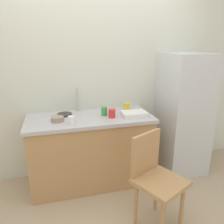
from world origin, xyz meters
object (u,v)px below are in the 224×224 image
object	(u,v)px
dish_tray	(134,114)
cup_green	(104,111)
chair	(155,177)
cup_white	(71,120)
refrigerator	(183,114)
hotplate	(65,114)
terracotta_bowl	(57,119)
cup_red	(112,113)
cup_yellow	(127,106)

from	to	relation	value
dish_tray	cup_green	xyz separation A→B (m)	(-0.33, 0.11, 0.03)
chair	dish_tray	distance (m)	0.81
cup_white	cup_green	bearing A→B (deg)	26.92
refrigerator	hotplate	world-z (taller)	refrigerator
hotplate	refrigerator	bearing A→B (deg)	-4.89
refrigerator	terracotta_bowl	bearing A→B (deg)	-177.51
cup_white	refrigerator	bearing A→B (deg)	7.92
dish_tray	cup_red	size ratio (longest dim) A/B	2.91
chair	dish_tray	xyz separation A→B (m)	(0.05, 0.71, 0.37)
hotplate	cup_yellow	bearing A→B (deg)	3.68
dish_tray	cup_green	world-z (taller)	cup_green
terracotta_bowl	cup_green	xyz separation A→B (m)	(0.54, 0.07, 0.03)
chair	terracotta_bowl	size ratio (longest dim) A/B	6.57
cup_yellow	cup_red	size ratio (longest dim) A/B	0.83
cup_green	terracotta_bowl	bearing A→B (deg)	-172.66
refrigerator	cup_green	size ratio (longest dim) A/B	15.01
cup_red	cup_white	bearing A→B (deg)	-166.59
cup_yellow	cup_green	size ratio (longest dim) A/B	0.78
cup_red	cup_green	world-z (taller)	cup_green
cup_red	chair	bearing A→B (deg)	-73.80
terracotta_bowl	cup_white	size ratio (longest dim) A/B	1.53
hotplate	cup_yellow	size ratio (longest dim) A/B	2.13
cup_green	cup_white	bearing A→B (deg)	-153.08
chair	hotplate	distance (m)	1.25
cup_yellow	dish_tray	bearing A→B (deg)	-91.96
hotplate	cup_green	size ratio (longest dim) A/B	1.65
terracotta_bowl	cup_yellow	bearing A→B (deg)	15.81
dish_tray	hotplate	xyz separation A→B (m)	(-0.78, 0.24, -0.02)
chair	cup_red	xyz separation A→B (m)	(-0.21, 0.73, 0.40)
chair	hotplate	xyz separation A→B (m)	(-0.73, 0.95, 0.36)
cup_white	dish_tray	bearing A→B (deg)	7.30
chair	cup_green	world-z (taller)	cup_green
refrigerator	cup_red	world-z (taller)	refrigerator
refrigerator	cup_yellow	size ratio (longest dim) A/B	19.35
refrigerator	cup_white	world-z (taller)	refrigerator
cup_yellow	cup_white	distance (m)	0.83
hotplate	cup_white	xyz separation A→B (m)	(0.05, -0.33, 0.03)
refrigerator	cup_red	distance (m)	0.99
refrigerator	cup_yellow	bearing A→B (deg)	165.89
terracotta_bowl	cup_yellow	world-z (taller)	cup_yellow
hotplate	cup_red	xyz separation A→B (m)	(0.52, -0.22, 0.04)
chair	cup_red	world-z (taller)	cup_red
dish_tray	chair	bearing A→B (deg)	-93.84
terracotta_bowl	cup_white	xyz separation A→B (m)	(0.14, -0.13, 0.02)
hotplate	cup_red	world-z (taller)	cup_red
cup_yellow	hotplate	bearing A→B (deg)	-176.32
cup_white	cup_green	distance (m)	0.44
chair	terracotta_bowl	distance (m)	1.17
refrigerator	terracotta_bowl	distance (m)	1.59
chair	terracotta_bowl	bearing A→B (deg)	111.24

